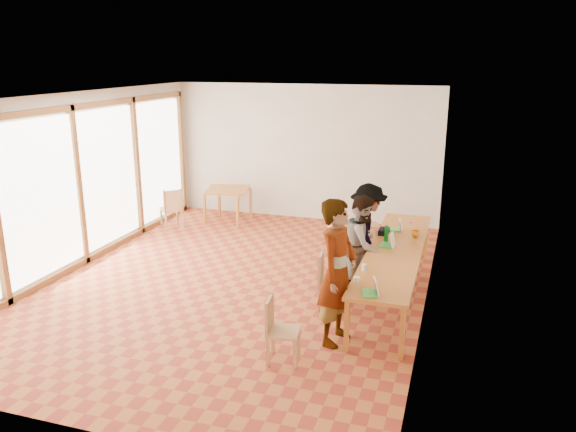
# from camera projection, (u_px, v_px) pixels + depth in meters

# --- Properties ---
(ground) EXTENTS (8.00, 8.00, 0.00)m
(ground) POSITION_uv_depth(u_px,v_px,m) (238.00, 281.00, 9.24)
(ground) COLOR #A95829
(ground) RESTS_ON ground
(wall_back) EXTENTS (6.00, 0.10, 3.00)m
(wall_back) POSITION_uv_depth(u_px,v_px,m) (305.00, 153.00, 12.50)
(wall_back) COLOR beige
(wall_back) RESTS_ON ground
(wall_front) EXTENTS (6.00, 0.10, 3.00)m
(wall_front) POSITION_uv_depth(u_px,v_px,m) (69.00, 291.00, 5.16)
(wall_front) COLOR beige
(wall_front) RESTS_ON ground
(wall_right) EXTENTS (0.10, 8.00, 3.00)m
(wall_right) POSITION_uv_depth(u_px,v_px,m) (431.00, 208.00, 7.97)
(wall_right) COLOR beige
(wall_right) RESTS_ON ground
(window_wall) EXTENTS (0.10, 8.00, 3.00)m
(window_wall) POSITION_uv_depth(u_px,v_px,m) (77.00, 181.00, 9.68)
(window_wall) COLOR white
(window_wall) RESTS_ON ground
(ceiling) EXTENTS (6.00, 8.00, 0.04)m
(ceiling) POSITION_uv_depth(u_px,v_px,m) (233.00, 95.00, 8.41)
(ceiling) COLOR white
(ceiling) RESTS_ON wall_back
(communal_table) EXTENTS (0.80, 4.00, 0.75)m
(communal_table) POSITION_uv_depth(u_px,v_px,m) (395.00, 252.00, 8.55)
(communal_table) COLOR #AF6E26
(communal_table) RESTS_ON ground
(side_table) EXTENTS (0.90, 0.90, 0.75)m
(side_table) POSITION_uv_depth(u_px,v_px,m) (228.00, 192.00, 12.44)
(side_table) COLOR #AF6E26
(side_table) RESTS_ON ground
(chair_near) EXTENTS (0.43, 0.43, 0.43)m
(chair_near) POSITION_uv_depth(u_px,v_px,m) (276.00, 323.00, 6.73)
(chair_near) COLOR tan
(chair_near) RESTS_ON ground
(chair_mid) EXTENTS (0.43, 0.43, 0.44)m
(chair_mid) POSITION_uv_depth(u_px,v_px,m) (327.00, 275.00, 8.17)
(chair_mid) COLOR tan
(chair_mid) RESTS_ON ground
(chair_far) EXTENTS (0.52, 0.52, 0.46)m
(chair_far) POSITION_uv_depth(u_px,v_px,m) (335.00, 243.00, 9.52)
(chair_far) COLOR tan
(chair_far) RESTS_ON ground
(chair_empty) EXTENTS (0.48, 0.48, 0.42)m
(chair_empty) POSITION_uv_depth(u_px,v_px,m) (365.00, 220.00, 10.98)
(chair_empty) COLOR tan
(chair_empty) RESTS_ON ground
(chair_spare) EXTENTS (0.58, 0.58, 0.47)m
(chair_spare) POSITION_uv_depth(u_px,v_px,m) (172.00, 205.00, 11.88)
(chair_spare) COLOR tan
(chair_spare) RESTS_ON ground
(person_near) EXTENTS (0.58, 0.77, 1.91)m
(person_near) POSITION_uv_depth(u_px,v_px,m) (338.00, 272.00, 7.08)
(person_near) COLOR gray
(person_near) RESTS_ON ground
(person_mid) EXTENTS (0.68, 0.83, 1.56)m
(person_mid) POSITION_uv_depth(u_px,v_px,m) (363.00, 245.00, 8.64)
(person_mid) COLOR gray
(person_mid) RESTS_ON ground
(person_far) EXTENTS (0.89, 1.17, 1.61)m
(person_far) POSITION_uv_depth(u_px,v_px,m) (368.00, 232.00, 9.15)
(person_far) COLOR gray
(person_far) RESTS_ON ground
(laptop_near) EXTENTS (0.27, 0.28, 0.20)m
(laptop_near) POSITION_uv_depth(u_px,v_px,m) (373.00, 290.00, 6.90)
(laptop_near) COLOR green
(laptop_near) RESTS_ON communal_table
(laptop_mid) EXTENTS (0.23, 0.26, 0.21)m
(laptop_mid) POSITION_uv_depth(u_px,v_px,m) (390.00, 243.00, 8.65)
(laptop_mid) COLOR green
(laptop_mid) RESTS_ON communal_table
(laptop_far) EXTENTS (0.21, 0.24, 0.20)m
(laptop_far) POSITION_uv_depth(u_px,v_px,m) (398.00, 227.00, 9.44)
(laptop_far) COLOR green
(laptop_far) RESTS_ON communal_table
(yellow_mug) EXTENTS (0.17, 0.17, 0.10)m
(yellow_mug) POSITION_uv_depth(u_px,v_px,m) (415.00, 234.00, 9.10)
(yellow_mug) COLOR orange
(yellow_mug) RESTS_ON communal_table
(green_bottle) EXTENTS (0.07, 0.07, 0.28)m
(green_bottle) POSITION_uv_depth(u_px,v_px,m) (386.00, 234.00, 8.80)
(green_bottle) COLOR #0F671D
(green_bottle) RESTS_ON communal_table
(clear_glass) EXTENTS (0.07, 0.07, 0.09)m
(clear_glass) POSITION_uv_depth(u_px,v_px,m) (364.00, 267.00, 7.67)
(clear_glass) COLOR silver
(clear_glass) RESTS_ON communal_table
(condiment_cup) EXTENTS (0.08, 0.08, 0.06)m
(condiment_cup) POSITION_uv_depth(u_px,v_px,m) (357.00, 279.00, 7.30)
(condiment_cup) COLOR white
(condiment_cup) RESTS_ON communal_table
(pink_phone) EXTENTS (0.05, 0.10, 0.01)m
(pink_phone) POSITION_uv_depth(u_px,v_px,m) (411.00, 222.00, 9.91)
(pink_phone) COLOR #DC4095
(pink_phone) RESTS_ON communal_table
(black_pouch) EXTENTS (0.16, 0.26, 0.09)m
(black_pouch) POSITION_uv_depth(u_px,v_px,m) (384.00, 231.00, 9.25)
(black_pouch) COLOR black
(black_pouch) RESTS_ON communal_table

